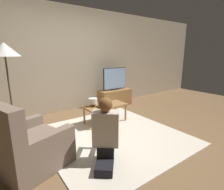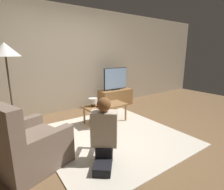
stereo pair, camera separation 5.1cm
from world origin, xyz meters
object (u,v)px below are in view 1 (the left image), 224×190
at_px(coffee_table, 105,107).
at_px(floor_lamp, 5,54).
at_px(armchair, 27,147).
at_px(tv, 115,79).
at_px(person_kneeling, 106,132).
at_px(table_lamp, 93,101).

height_order(coffee_table, floor_lamp, floor_lamp).
xyz_separation_m(coffee_table, armchair, (-1.66, -0.66, -0.07)).
distance_m(coffee_table, floor_lamp, 2.05).
height_order(tv, person_kneeling, tv).
bearing_deg(floor_lamp, person_kneeling, -61.70).
height_order(armchair, table_lamp, armchair).
bearing_deg(floor_lamp, tv, 10.08).
bearing_deg(tv, armchair, -148.57).
bearing_deg(person_kneeling, coffee_table, -84.14).
xyz_separation_m(floor_lamp, person_kneeling, (0.89, -1.65, -0.99)).
height_order(person_kneeling, table_lamp, person_kneeling).
relative_size(tv, coffee_table, 0.83).
xyz_separation_m(tv, table_lamp, (-1.20, -0.86, -0.27)).
bearing_deg(armchair, table_lamp, -82.06).
bearing_deg(coffee_table, table_lamp, 166.55).
height_order(floor_lamp, armchair, floor_lamp).
bearing_deg(person_kneeling, tv, -89.96).
height_order(coffee_table, table_lamp, table_lamp).
bearing_deg(table_lamp, armchair, -152.59).
bearing_deg(floor_lamp, armchair, -89.47).
height_order(armchair, person_kneeling, same).
height_order(floor_lamp, table_lamp, floor_lamp).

